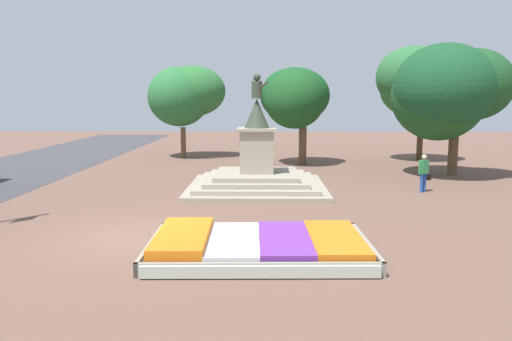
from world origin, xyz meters
TOP-DOWN VIEW (x-y plane):
  - ground_plane at (0.00, 0.00)m, footprint 90.35×90.35m
  - flower_planter at (3.63, -1.57)m, footprint 5.72×3.82m
  - statue_monument at (3.52, 7.57)m, footprint 5.91×5.91m
  - pedestrian_with_handbag at (10.61, 7.03)m, footprint 0.65×0.48m
  - park_tree_far_left at (-1.42, 19.49)m, footprint 5.13×4.45m
  - park_tree_behind_statue at (13.19, 17.73)m, footprint 4.84×4.51m
  - park_tree_far_right at (5.66, 15.93)m, footprint 4.17×4.54m
  - park_tree_street_side at (12.98, 11.34)m, footprint 5.86×5.54m

SIDE VIEW (x-z plane):
  - ground_plane at x=0.00m, z-range 0.00..0.00m
  - flower_planter at x=3.63m, z-range -0.05..0.51m
  - statue_monument at x=3.52m, z-range -1.73..3.27m
  - pedestrian_with_handbag at x=10.61m, z-range 0.10..1.71m
  - park_tree_far_right at x=5.66m, z-range 1.10..6.88m
  - park_tree_far_left at x=-1.42m, z-range 1.16..7.24m
  - park_tree_street_side at x=12.98m, z-range 1.03..7.68m
  - park_tree_behind_statue at x=13.19m, z-range 1.34..8.49m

